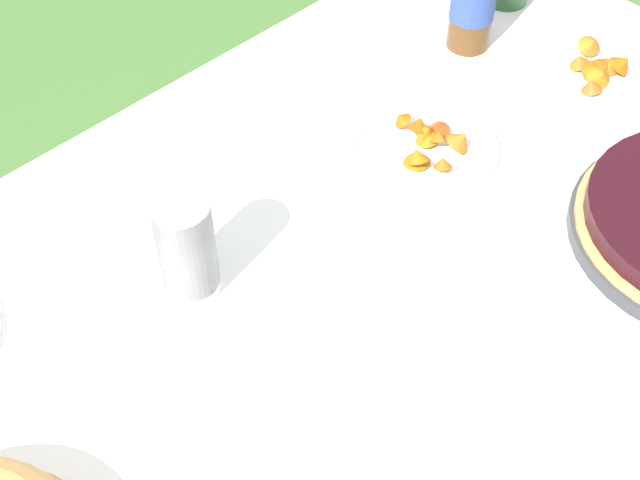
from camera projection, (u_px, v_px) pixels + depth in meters
name	position (u px, v px, depth m)	size (l,w,h in m)	color
garden_table	(348.00, 362.00, 1.14)	(1.71, 1.06, 0.74)	brown
tablecloth	(349.00, 338.00, 1.10)	(1.72, 1.07, 0.10)	white
cup_stack	(186.00, 245.00, 1.07)	(0.07, 0.07, 0.16)	white
snack_plate_right	(426.00, 144.00, 1.30)	(0.22, 0.22, 0.06)	white
snack_plate_far	(593.00, 72.00, 1.41)	(0.19, 0.19, 0.05)	white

